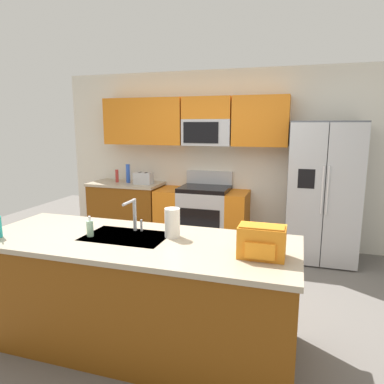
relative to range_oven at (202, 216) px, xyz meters
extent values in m
plane|color=#66605B|center=(0.25, -1.80, -0.44)|extent=(9.00, 9.00, 0.00)
cube|color=silver|center=(0.25, 0.35, 0.86)|extent=(5.20, 0.10, 2.60)
cube|color=orange|center=(-1.25, 0.14, 1.41)|extent=(0.70, 0.32, 0.70)
cube|color=orange|center=(-0.62, 0.14, 1.41)|extent=(0.56, 0.32, 0.70)
cube|color=orange|center=(0.81, 0.14, 1.41)|extent=(0.78, 0.32, 0.70)
cube|color=#B7BABF|center=(0.04, 0.14, 1.25)|extent=(0.72, 0.32, 0.38)
cube|color=black|center=(-0.02, -0.03, 1.25)|extent=(0.52, 0.01, 0.30)
cube|color=orange|center=(0.04, 0.14, 1.60)|extent=(0.72, 0.32, 0.32)
cube|color=brown|center=(-1.25, 0.00, -0.01)|extent=(1.10, 0.60, 0.86)
cube|color=tan|center=(-1.25, 0.00, 0.44)|extent=(1.13, 0.63, 0.04)
cube|color=#B7BABF|center=(0.04, 0.00, -0.02)|extent=(0.72, 0.60, 0.84)
cube|color=black|center=(0.04, -0.31, 0.01)|extent=(0.60, 0.01, 0.36)
cube|color=black|center=(0.04, 0.00, 0.43)|extent=(0.72, 0.60, 0.06)
cube|color=#B7BABF|center=(0.04, 0.27, 0.56)|extent=(0.72, 0.06, 0.20)
cube|color=orange|center=(-0.50, 0.00, -0.02)|extent=(0.36, 0.60, 0.84)
cube|color=orange|center=(0.54, 0.00, -0.02)|extent=(0.28, 0.60, 0.84)
cube|color=#4C4F54|center=(1.68, -0.05, 0.48)|extent=(0.90, 0.70, 1.85)
cube|color=#B7BABF|center=(1.45, -0.42, 0.48)|extent=(0.44, 0.04, 1.81)
cube|color=#B7BABF|center=(1.90, -0.42, 0.48)|extent=(0.44, 0.04, 1.81)
cylinder|color=silver|center=(1.65, -0.45, 0.57)|extent=(0.02, 0.02, 0.60)
cylinder|color=silver|center=(1.71, -0.45, 0.57)|extent=(0.02, 0.02, 0.60)
cube|color=black|center=(1.45, -0.44, 0.70)|extent=(0.20, 0.00, 0.24)
cube|color=brown|center=(0.13, -2.51, -0.01)|extent=(2.56, 0.94, 0.86)
cube|color=tan|center=(0.13, -2.51, 0.44)|extent=(2.60, 0.98, 0.04)
cube|color=#B7BABF|center=(0.03, -2.46, 0.44)|extent=(0.68, 0.44, 0.03)
cube|color=#B7BABF|center=(-0.93, -0.05, 0.55)|extent=(0.28, 0.16, 0.18)
cube|color=black|center=(-0.98, -0.05, 0.63)|extent=(0.03, 0.11, 0.01)
cube|color=black|center=(-0.88, -0.05, 0.63)|extent=(0.03, 0.11, 0.01)
cylinder|color=#B2332D|center=(-1.41, 0.00, 0.56)|extent=(0.05, 0.05, 0.20)
cylinder|color=blue|center=(-1.22, 0.01, 0.60)|extent=(0.06, 0.06, 0.29)
cylinder|color=#B7BABF|center=(0.03, -2.29, 0.60)|extent=(0.03, 0.03, 0.28)
cylinder|color=#B7BABF|center=(0.03, -2.39, 0.73)|extent=(0.02, 0.20, 0.02)
cylinder|color=#B7BABF|center=(0.09, -2.29, 0.51)|extent=(0.02, 0.02, 0.10)
cylinder|color=#A5D8B2|center=(-0.25, -2.55, 0.52)|extent=(0.06, 0.06, 0.13)
cylinder|color=white|center=(-0.25, -2.55, 0.61)|extent=(0.02, 0.02, 0.04)
cylinder|color=white|center=(0.41, -2.37, 0.58)|extent=(0.12, 0.12, 0.24)
cube|color=orange|center=(1.15, -2.60, 0.57)|extent=(0.32, 0.20, 0.22)
cube|color=#C7701A|center=(1.15, -2.62, 0.67)|extent=(0.30, 0.14, 0.03)
cube|color=orange|center=(1.15, -2.71, 0.54)|extent=(0.20, 0.03, 0.11)
camera|label=1|loc=(1.37, -4.95, 1.36)|focal=32.94mm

